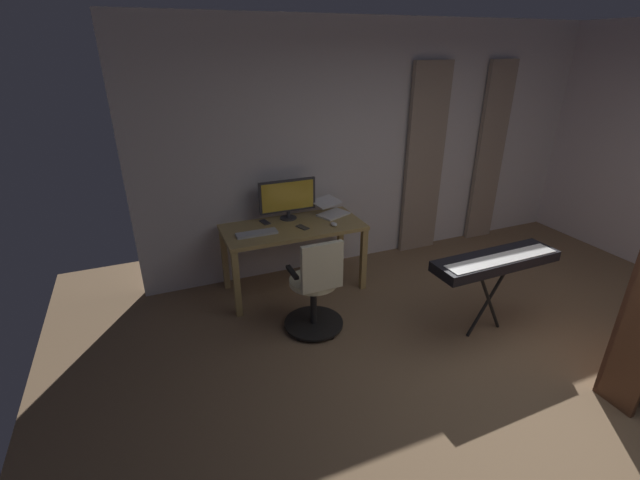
{
  "coord_description": "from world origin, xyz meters",
  "views": [
    {
      "loc": [
        2.61,
        1.53,
        2.45
      ],
      "look_at": [
        1.23,
        -1.8,
        0.82
      ],
      "focal_mm": 24.27,
      "sensor_mm": 36.0,
      "label": 1
    }
  ],
  "objects_px": {
    "piano_keyboard": "(496,262)",
    "computer_monitor": "(288,197)",
    "office_chair": "(316,290)",
    "computer_keyboard": "(257,233)",
    "laptop": "(331,210)",
    "cell_phone_by_monitor": "(265,222)",
    "desk": "(293,234)",
    "computer_mouse": "(334,224)",
    "cell_phone_face_up": "(302,227)"
  },
  "relations": [
    {
      "from": "office_chair",
      "to": "laptop",
      "type": "distance_m",
      "value": 1.18
    },
    {
      "from": "office_chair",
      "to": "computer_keyboard",
      "type": "distance_m",
      "value": 0.86
    },
    {
      "from": "computer_keyboard",
      "to": "cell_phone_by_monitor",
      "type": "relative_size",
      "value": 2.83
    },
    {
      "from": "piano_keyboard",
      "to": "computer_monitor",
      "type": "bearing_deg",
      "value": -52.05
    },
    {
      "from": "cell_phone_by_monitor",
      "to": "piano_keyboard",
      "type": "distance_m",
      "value": 2.29
    },
    {
      "from": "computer_mouse",
      "to": "computer_monitor",
      "type": "bearing_deg",
      "value": -46.09
    },
    {
      "from": "computer_monitor",
      "to": "computer_mouse",
      "type": "distance_m",
      "value": 0.58
    },
    {
      "from": "laptop",
      "to": "cell_phone_by_monitor",
      "type": "height_order",
      "value": "laptop"
    },
    {
      "from": "laptop",
      "to": "cell_phone_face_up",
      "type": "height_order",
      "value": "laptop"
    },
    {
      "from": "computer_monitor",
      "to": "laptop",
      "type": "bearing_deg",
      "value": 172.86
    },
    {
      "from": "cell_phone_by_monitor",
      "to": "computer_monitor",
      "type": "bearing_deg",
      "value": 173.45
    },
    {
      "from": "desk",
      "to": "computer_mouse",
      "type": "distance_m",
      "value": 0.44
    },
    {
      "from": "desk",
      "to": "laptop",
      "type": "height_order",
      "value": "laptop"
    },
    {
      "from": "computer_monitor",
      "to": "cell_phone_by_monitor",
      "type": "height_order",
      "value": "computer_monitor"
    },
    {
      "from": "laptop",
      "to": "piano_keyboard",
      "type": "distance_m",
      "value": 1.81
    },
    {
      "from": "desk",
      "to": "cell_phone_face_up",
      "type": "distance_m",
      "value": 0.15
    },
    {
      "from": "computer_monitor",
      "to": "computer_keyboard",
      "type": "distance_m",
      "value": 0.57
    },
    {
      "from": "cell_phone_face_up",
      "to": "computer_mouse",
      "type": "bearing_deg",
      "value": 145.64
    },
    {
      "from": "cell_phone_by_monitor",
      "to": "laptop",
      "type": "bearing_deg",
      "value": 165.9
    },
    {
      "from": "desk",
      "to": "laptop",
      "type": "distance_m",
      "value": 0.54
    },
    {
      "from": "cell_phone_by_monitor",
      "to": "office_chair",
      "type": "bearing_deg",
      "value": 88.56
    },
    {
      "from": "computer_keyboard",
      "to": "computer_mouse",
      "type": "bearing_deg",
      "value": 173.61
    },
    {
      "from": "office_chair",
      "to": "cell_phone_face_up",
      "type": "bearing_deg",
      "value": 78.34
    },
    {
      "from": "computer_monitor",
      "to": "computer_mouse",
      "type": "height_order",
      "value": "computer_monitor"
    },
    {
      "from": "office_chair",
      "to": "cell_phone_by_monitor",
      "type": "height_order",
      "value": "office_chair"
    },
    {
      "from": "cell_phone_by_monitor",
      "to": "piano_keyboard",
      "type": "height_order",
      "value": "piano_keyboard"
    },
    {
      "from": "computer_mouse",
      "to": "cell_phone_face_up",
      "type": "relative_size",
      "value": 0.69
    },
    {
      "from": "computer_keyboard",
      "to": "cell_phone_face_up",
      "type": "height_order",
      "value": "computer_keyboard"
    },
    {
      "from": "office_chair",
      "to": "cell_phone_by_monitor",
      "type": "distance_m",
      "value": 1.06
    },
    {
      "from": "laptop",
      "to": "cell_phone_by_monitor",
      "type": "distance_m",
      "value": 0.74
    },
    {
      "from": "desk",
      "to": "cell_phone_by_monitor",
      "type": "bearing_deg",
      "value": -37.88
    },
    {
      "from": "computer_mouse",
      "to": "cell_phone_by_monitor",
      "type": "distance_m",
      "value": 0.73
    },
    {
      "from": "computer_keyboard",
      "to": "cell_phone_face_up",
      "type": "relative_size",
      "value": 2.83
    },
    {
      "from": "piano_keyboard",
      "to": "computer_keyboard",
      "type": "bearing_deg",
      "value": -38.63
    },
    {
      "from": "laptop",
      "to": "computer_mouse",
      "type": "xyz_separation_m",
      "value": [
        0.11,
        0.32,
        -0.04
      ]
    },
    {
      "from": "laptop",
      "to": "piano_keyboard",
      "type": "height_order",
      "value": "laptop"
    },
    {
      "from": "computer_keyboard",
      "to": "piano_keyboard",
      "type": "xyz_separation_m",
      "value": [
        -1.76,
        1.36,
        -0.03
      ]
    },
    {
      "from": "laptop",
      "to": "computer_mouse",
      "type": "height_order",
      "value": "laptop"
    },
    {
      "from": "piano_keyboard",
      "to": "desk",
      "type": "bearing_deg",
      "value": -47.69
    },
    {
      "from": "office_chair",
      "to": "piano_keyboard",
      "type": "bearing_deg",
      "value": -23.87
    },
    {
      "from": "computer_keyboard",
      "to": "computer_monitor",
      "type": "bearing_deg",
      "value": -145.52
    },
    {
      "from": "desk",
      "to": "cell_phone_by_monitor",
      "type": "relative_size",
      "value": 10.07
    },
    {
      "from": "computer_mouse",
      "to": "computer_keyboard",
      "type": "bearing_deg",
      "value": -6.39
    },
    {
      "from": "desk",
      "to": "computer_mouse",
      "type": "relative_size",
      "value": 14.49
    },
    {
      "from": "computer_keyboard",
      "to": "piano_keyboard",
      "type": "relative_size",
      "value": 0.34
    },
    {
      "from": "computer_mouse",
      "to": "piano_keyboard",
      "type": "bearing_deg",
      "value": 127.4
    },
    {
      "from": "desk",
      "to": "cell_phone_face_up",
      "type": "height_order",
      "value": "cell_phone_face_up"
    },
    {
      "from": "computer_mouse",
      "to": "cell_phone_by_monitor",
      "type": "height_order",
      "value": "computer_mouse"
    },
    {
      "from": "piano_keyboard",
      "to": "office_chair",
      "type": "bearing_deg",
      "value": -24.64
    },
    {
      "from": "office_chair",
      "to": "cell_phone_face_up",
      "type": "relative_size",
      "value": 6.61
    }
  ]
}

